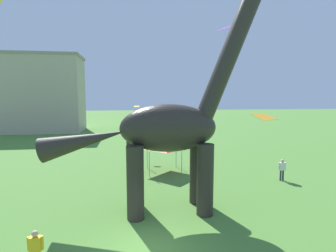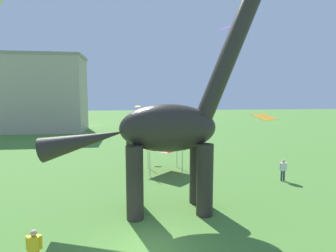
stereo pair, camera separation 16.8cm
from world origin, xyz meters
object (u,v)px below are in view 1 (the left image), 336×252
(person_strolling_adult, at_px, (282,168))
(kite_far_left, at_px, (137,106))
(kite_near_low, at_px, (242,32))
(kite_mid_right, at_px, (264,117))
(person_photographer, at_px, (36,246))
(kite_drifting, at_px, (226,28))
(dinosaur_sculpture, at_px, (167,128))
(festival_canopy_tent, at_px, (164,143))

(person_strolling_adult, bearing_deg, kite_far_left, -39.90)
(kite_near_low, relative_size, kite_mid_right, 0.56)
(person_strolling_adult, height_order, kite_far_left, kite_far_left)
(kite_near_low, bearing_deg, kite_far_left, -163.32)
(person_photographer, xyz_separation_m, kite_far_left, (4.34, 19.65, 4.53))
(kite_far_left, bearing_deg, kite_drifting, -27.19)
(kite_far_left, height_order, kite_mid_right, kite_far_left)
(dinosaur_sculpture, xyz_separation_m, kite_drifting, (7.16, 10.62, 8.31))
(person_photographer, height_order, kite_drifting, kite_drifting)
(kite_near_low, xyz_separation_m, kite_far_left, (-13.80, -4.14, -9.36))
(festival_canopy_tent, relative_size, kite_mid_right, 1.91)
(person_strolling_adult, xyz_separation_m, kite_drifting, (-2.50, 6.46, 12.08))
(kite_drifting, height_order, kite_mid_right, kite_drifting)
(dinosaur_sculpture, relative_size, festival_canopy_tent, 4.22)
(festival_canopy_tent, bearing_deg, person_strolling_adult, -23.25)
(person_photographer, xyz_separation_m, kite_near_low, (18.14, 23.78, 13.89))
(kite_near_low, relative_size, kite_drifting, 0.40)
(kite_drifting, height_order, kite_far_left, kite_drifting)
(kite_drifting, distance_m, kite_mid_right, 13.18)
(festival_canopy_tent, distance_m, kite_mid_right, 9.79)
(kite_near_low, distance_m, kite_drifting, 10.17)
(dinosaur_sculpture, bearing_deg, kite_near_low, 82.59)
(person_photographer, bearing_deg, festival_canopy_tent, -3.60)
(kite_drifting, relative_size, kite_far_left, 3.13)
(person_photographer, bearing_deg, kite_near_low, -13.90)
(kite_far_left, distance_m, kite_mid_right, 16.55)
(dinosaur_sculpture, relative_size, kite_mid_right, 8.06)
(person_photographer, distance_m, kite_drifting, 23.36)
(kite_mid_right, bearing_deg, kite_drifting, 82.69)
(person_photographer, xyz_separation_m, kite_mid_right, (11.47, 4.72, 4.40))
(person_strolling_adult, xyz_separation_m, kite_near_low, (2.81, 14.96, 13.82))
(kite_far_left, bearing_deg, festival_canopy_tent, -73.21)
(kite_drifting, distance_m, kite_far_left, 12.21)
(person_photographer, bearing_deg, kite_far_left, 10.99)
(festival_canopy_tent, height_order, kite_mid_right, kite_mid_right)
(festival_canopy_tent, xyz_separation_m, kite_far_left, (-2.11, 7.01, 2.94))
(person_strolling_adult, distance_m, kite_far_left, 16.05)
(person_strolling_adult, bearing_deg, dinosaur_sculpture, 27.97)
(kite_mid_right, bearing_deg, kite_far_left, 115.53)
(person_photographer, xyz_separation_m, festival_canopy_tent, (6.45, 12.64, 1.59))
(person_photographer, bearing_deg, kite_drifting, -16.56)
(dinosaur_sculpture, relative_size, person_photographer, 8.39)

